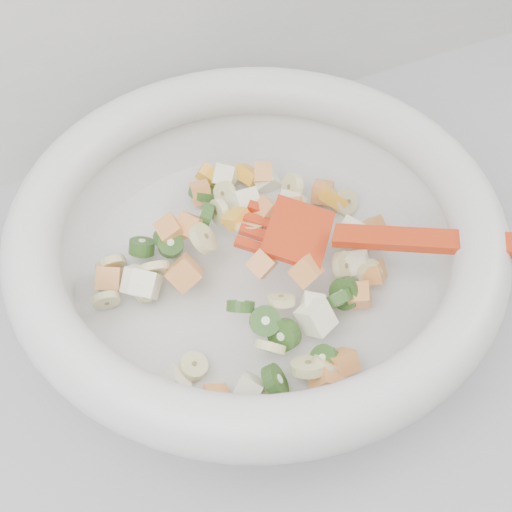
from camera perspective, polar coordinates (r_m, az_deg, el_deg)
name	(u,v)px	position (r m, az deg, el deg)	size (l,w,h in m)	color
mixing_bowl	(256,246)	(0.60, 0.02, 0.82)	(0.42, 0.41, 0.12)	silver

